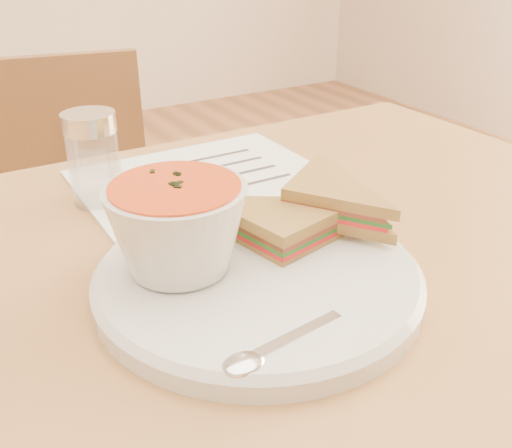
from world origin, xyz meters
TOP-DOWN VIEW (x-y plane):
  - chair_far at (-0.05, 0.58)m, footprint 0.42×0.42m
  - plate at (-0.01, -0.04)m, footprint 0.33×0.33m
  - soup_bowl at (-0.07, -0.01)m, footprint 0.14×0.14m
  - sandwich_half_a at (0.00, -0.06)m, footprint 0.14×0.14m
  - sandwich_half_b at (0.04, 0.00)m, footprint 0.16×0.16m
  - spoon at (-0.04, -0.14)m, footprint 0.16×0.05m
  - paper_menu at (0.05, 0.20)m, footprint 0.30×0.22m
  - condiment_shaker at (-0.08, 0.20)m, footprint 0.07×0.07m

SIDE VIEW (x-z plane):
  - chair_far at x=-0.05m, z-range 0.00..0.82m
  - paper_menu at x=0.05m, z-range 0.75..0.75m
  - plate at x=-0.01m, z-range 0.75..0.77m
  - spoon at x=-0.04m, z-range 0.77..0.78m
  - sandwich_half_a at x=0.00m, z-range 0.77..0.80m
  - sandwich_half_b at x=0.04m, z-range 0.78..0.81m
  - condiment_shaker at x=-0.08m, z-range 0.75..0.86m
  - soup_bowl at x=-0.07m, z-range 0.77..0.85m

